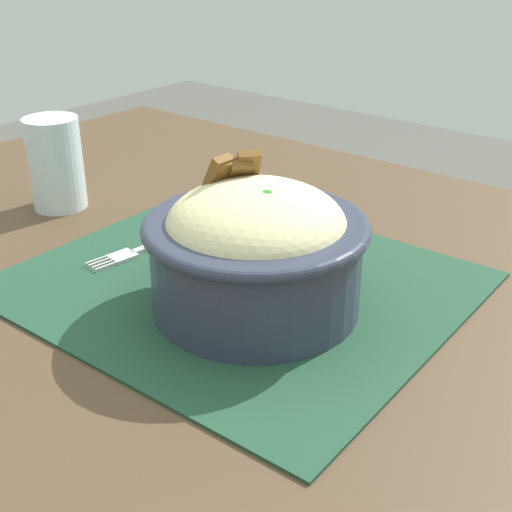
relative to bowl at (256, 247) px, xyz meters
name	(u,v)px	position (x,y,z in m)	size (l,w,h in m)	color
table	(233,350)	(0.04, -0.01, -0.12)	(1.17, 0.85, 0.70)	#4C3826
placemat	(239,283)	(0.04, -0.03, -0.06)	(0.40, 0.35, 0.00)	#1E422D
bowl	(256,247)	(0.00, 0.00, 0.00)	(0.19, 0.19, 0.13)	#2D3347
fork	(141,250)	(0.16, -0.01, -0.06)	(0.03, 0.13, 0.00)	#B6B6B6
drinking_glass	(56,169)	(0.34, -0.04, -0.01)	(0.06, 0.06, 0.11)	silver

